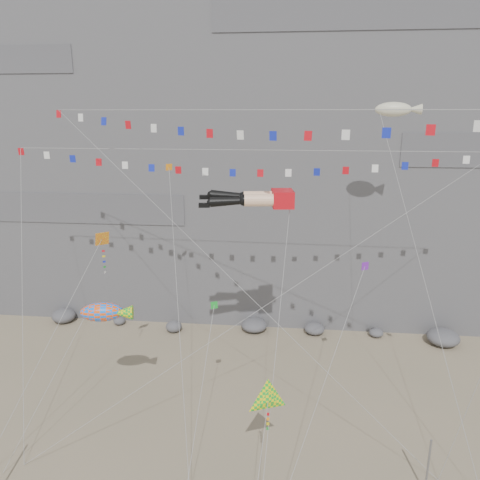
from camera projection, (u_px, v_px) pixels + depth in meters
The scene contains 14 objects.
ground at pixel (235, 447), 30.80m from camera, with size 120.00×120.00×0.00m, color gray.
cliff at pixel (265, 79), 54.79m from camera, with size 80.00×28.00×50.00m, color slate.
talus_boulders at pixel (254, 325), 46.94m from camera, with size 60.00×3.00×1.20m, color #5C5C60, non-canonical shape.
anchor_pole_right at pixel (428, 467), 26.65m from camera, with size 0.12×0.12×3.60m, color gray.
legs_kite at pixel (257, 199), 31.74m from camera, with size 6.55×13.76×20.08m.
flag_banner_upper at pixel (246, 150), 34.02m from camera, with size 34.90×11.79×25.39m.
flag_banner_lower at pixel (257, 110), 27.43m from camera, with size 30.12×11.55×24.62m.
harlequin_kite at pixel (102, 239), 32.53m from camera, with size 6.17×10.55×16.65m.
fish_windsock at pixel (102, 312), 31.36m from camera, with size 6.75×6.83×11.14m.
delta_kite at pixel (268, 400), 25.71m from camera, with size 2.47×6.40×8.40m.
blimp_windsock at pixel (393, 110), 34.59m from camera, with size 5.87×14.95×26.00m.
small_kite_a at pixel (169, 173), 34.68m from camera, with size 4.73×14.68×22.64m.
small_kite_b at pixel (364, 269), 31.55m from camera, with size 6.18×11.17×16.31m.
small_kite_c at pixel (214, 309), 29.88m from camera, with size 1.10×9.90×13.20m.
Camera 1 is at (3.01, -25.85, 21.42)m, focal length 35.00 mm.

